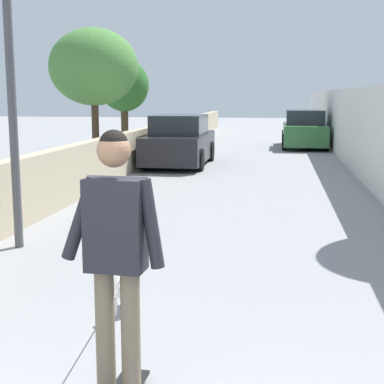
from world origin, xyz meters
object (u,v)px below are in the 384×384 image
at_px(lamp_post, 8,23).
at_px(car_far, 304,130).
at_px(tree_left_mid, 94,67).
at_px(car_near, 180,142).
at_px(person_skateboarder, 116,244).
at_px(dog, 126,284).
at_px(tree_left_far, 124,86).

height_order(lamp_post, car_far, lamp_post).
relative_size(tree_left_mid, car_near, 0.93).
height_order(person_skateboarder, car_near, person_skateboarder).
relative_size(lamp_post, dog, 2.19).
bearing_deg(person_skateboarder, tree_left_mid, 18.64).
height_order(person_skateboarder, dog, person_skateboarder).
height_order(tree_left_mid, car_far, tree_left_mid).
bearing_deg(car_near, lamp_post, 176.52).
xyz_separation_m(tree_left_mid, tree_left_far, (6.00, 0.80, -0.39)).
xyz_separation_m(lamp_post, dog, (-2.14, -2.13, -2.79)).
bearing_deg(person_skateboarder, dog, 13.55).
bearing_deg(tree_left_mid, tree_left_far, 7.63).
relative_size(tree_left_mid, tree_left_far, 1.12).
xyz_separation_m(person_skateboarder, car_far, (20.60, -2.10, -0.44)).
bearing_deg(car_far, car_near, 149.38).
bearing_deg(lamp_post, car_near, -3.48).
xyz_separation_m(tree_left_far, lamp_post, (-13.81, -2.20, 0.59)).
relative_size(dog, car_far, 0.47).
xyz_separation_m(car_near, car_far, (6.84, -4.05, 0.00)).
bearing_deg(car_far, person_skateboarder, 174.18).
bearing_deg(person_skateboarder, tree_left_far, 15.02).
relative_size(tree_left_mid, car_far, 0.89).
distance_m(tree_left_far, dog, 16.67).
bearing_deg(tree_left_mid, car_far, -34.17).
relative_size(tree_left_mid, dog, 1.91).
bearing_deg(tree_left_far, car_far, -67.04).
bearing_deg(lamp_post, dog, -135.05).
distance_m(tree_left_mid, car_near, 3.58).
distance_m(tree_left_mid, car_far, 10.97).
bearing_deg(tree_left_far, dog, -164.82).
distance_m(lamp_post, car_far, 17.51).
relative_size(person_skateboarder, car_far, 0.41).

